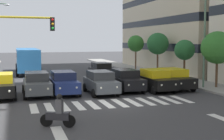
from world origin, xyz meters
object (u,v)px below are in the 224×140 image
(car_0, at_px, (174,79))
(motorcycle_with_rider, at_px, (58,113))
(car_3, at_px, (101,82))
(bus_behind_traffic, at_px, (27,58))
(car_5, at_px, (37,84))
(car_1, at_px, (156,80))
(car_4, at_px, (63,82))
(car_6, at_px, (1,85))
(car_row2_0, at_px, (101,71))
(car_2, at_px, (126,80))
(street_lamp_left, at_px, (200,29))
(street_tree_0, at_px, (217,48))
(street_tree_1, at_px, (185,50))
(street_tree_2, at_px, (158,44))
(street_tree_3, at_px, (136,44))

(car_0, relative_size, motorcycle_with_rider, 2.82)
(car_3, height_order, bus_behind_traffic, bus_behind_traffic)
(car_5, bearing_deg, car_1, 175.97)
(car_3, xyz_separation_m, car_5, (4.65, -0.66, 0.00))
(motorcycle_with_rider, bearing_deg, car_4, -100.09)
(car_6, distance_m, car_row2_0, 12.76)
(car_4, xyz_separation_m, car_5, (1.95, -0.00, 0.00))
(car_2, height_order, car_row2_0, same)
(car_1, distance_m, car_2, 2.39)
(car_5, distance_m, street_lamp_left, 13.69)
(car_4, bearing_deg, street_tree_0, 174.86)
(car_5, bearing_deg, car_row2_0, -131.27)
(car_4, xyz_separation_m, street_tree_1, (-12.49, -3.90, 2.20))
(car_3, distance_m, bus_behind_traffic, 17.83)
(bus_behind_traffic, relative_size, motorcycle_with_rider, 6.68)
(street_tree_0, height_order, street_tree_2, street_tree_2)
(bus_behind_traffic, relative_size, street_tree_2, 2.20)
(car_2, height_order, motorcycle_with_rider, car_2)
(car_4, height_order, street_tree_2, street_tree_2)
(street_lamp_left, bearing_deg, car_6, -2.20)
(car_1, relative_size, motorcycle_with_rider, 2.82)
(bus_behind_traffic, height_order, motorcycle_with_rider, bus_behind_traffic)
(car_1, height_order, car_row2_0, same)
(street_lamp_left, relative_size, street_tree_1, 2.00)
(bus_behind_traffic, bearing_deg, car_6, 81.67)
(car_4, relative_size, bus_behind_traffic, 0.42)
(car_4, bearing_deg, street_lamp_left, 175.63)
(car_3, height_order, motorcycle_with_rider, car_3)
(motorcycle_with_rider, xyz_separation_m, street_tree_1, (-14.08, -12.84, 2.44))
(car_0, relative_size, street_tree_1, 1.12)
(car_3, relative_size, car_row2_0, 1.00)
(car_2, height_order, street_tree_3, street_tree_3)
(car_4, bearing_deg, car_2, -179.28)
(car_0, relative_size, street_tree_3, 0.97)
(car_5, bearing_deg, car_3, 171.96)
(car_2, height_order, bus_behind_traffic, bus_behind_traffic)
(bus_behind_traffic, distance_m, street_tree_1, 19.22)
(car_3, distance_m, motorcycle_with_rider, 9.33)
(street_lamp_left, bearing_deg, car_2, -8.47)
(car_0, xyz_separation_m, street_tree_0, (-3.54, 0.81, 2.54))
(car_row2_0, distance_m, street_tree_0, 12.14)
(street_lamp_left, bearing_deg, street_tree_3, -94.04)
(street_lamp_left, bearing_deg, car_0, -14.30)
(motorcycle_with_rider, relative_size, street_tree_1, 0.40)
(car_4, height_order, street_tree_3, street_tree_3)
(car_4, relative_size, street_lamp_left, 0.56)
(car_1, distance_m, street_tree_1, 7.26)
(street_tree_2, bearing_deg, car_4, 38.67)
(car_3, relative_size, street_lamp_left, 0.56)
(car_1, bearing_deg, street_tree_0, 174.79)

